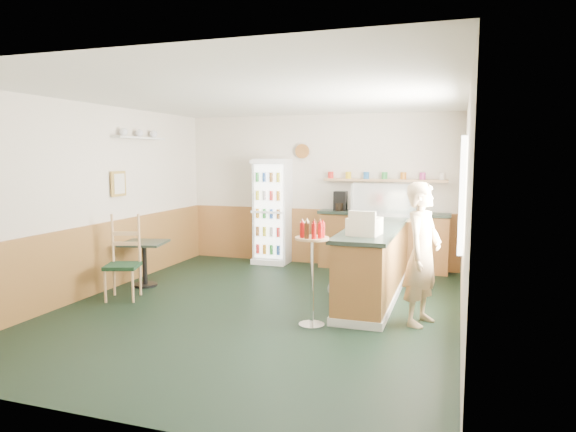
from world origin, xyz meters
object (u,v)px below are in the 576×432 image
at_px(cash_register, 364,226).
at_px(cafe_chair, 126,255).
at_px(drinks_fridge, 272,211).
at_px(shopkeeper, 422,254).
at_px(condiment_stand, 312,256).
at_px(display_case, 384,202).
at_px(cafe_table, 145,255).

bearing_deg(cash_register, cafe_chair, -169.45).
distance_m(drinks_fridge, shopkeeper, 3.94).
distance_m(cash_register, condiment_stand, 0.82).
height_order(cash_register, cafe_chair, cash_register).
xyz_separation_m(drinks_fridge, cash_register, (2.16, -2.60, 0.16)).
distance_m(display_case, shopkeeper, 1.94).
xyz_separation_m(cash_register, cafe_chair, (-3.27, -0.23, -0.51)).
distance_m(cafe_table, cafe_chair, 0.64).
relative_size(drinks_fridge, cafe_chair, 1.65).
bearing_deg(display_case, shopkeeper, -68.23).
xyz_separation_m(drinks_fridge, condiment_stand, (1.67, -3.19, -0.13)).
relative_size(cash_register, cafe_chair, 0.33).
relative_size(cash_register, cafe_table, 0.52).
bearing_deg(cafe_table, cafe_chair, -78.44).
xyz_separation_m(drinks_fridge, display_case, (2.16, -0.95, 0.32)).
bearing_deg(cash_register, drinks_fridge, 136.27).
distance_m(shopkeeper, condiment_stand, 1.29).
xyz_separation_m(shopkeeper, cafe_chair, (-3.97, -0.13, -0.23)).
relative_size(drinks_fridge, cafe_table, 2.59).
height_order(cash_register, shopkeeper, shopkeeper).
bearing_deg(cafe_table, drinks_fridge, 60.91).
distance_m(drinks_fridge, condiment_stand, 3.60).
xyz_separation_m(display_case, cafe_chair, (-3.27, -1.88, -0.67)).
relative_size(condiment_stand, cafe_chair, 1.05).
bearing_deg(drinks_fridge, condiment_stand, -62.36).
relative_size(display_case, shopkeeper, 0.57).
bearing_deg(cash_register, shopkeeper, -2.16).
relative_size(display_case, cafe_chair, 0.81).
distance_m(drinks_fridge, cash_register, 3.39).
bearing_deg(cafe_table, display_case, 20.44).
xyz_separation_m(condiment_stand, cafe_table, (-2.90, 0.96, -0.35)).
bearing_deg(condiment_stand, cafe_chair, 172.75).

